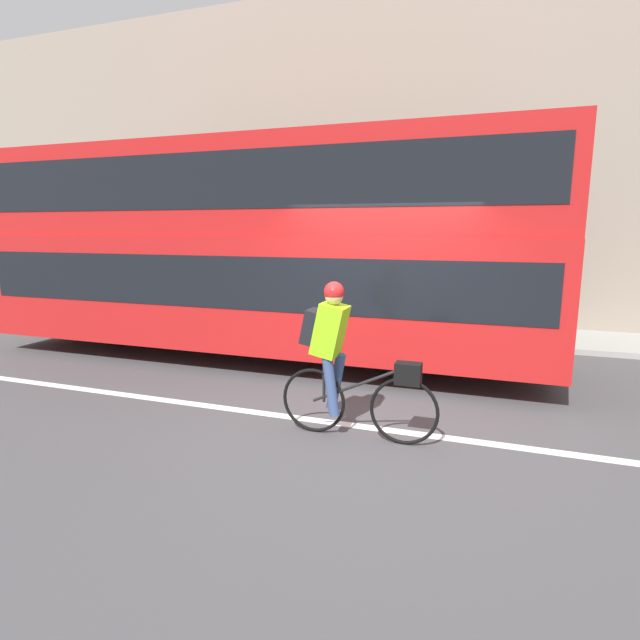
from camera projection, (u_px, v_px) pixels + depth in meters
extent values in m
plane|color=#424244|center=(355.00, 420.00, 5.79)|extent=(80.00, 80.00, 0.00)
cube|color=silver|center=(351.00, 425.00, 5.62)|extent=(50.00, 0.14, 0.01)
cube|color=gray|center=(420.00, 331.00, 10.55)|extent=(60.00, 1.91, 0.10)
cube|color=gray|center=(433.00, 158.00, 10.91)|extent=(60.00, 0.30, 7.39)
cylinder|color=black|center=(433.00, 337.00, 7.62)|extent=(1.09, 0.30, 1.09)
cylinder|color=black|center=(125.00, 316.00, 9.50)|extent=(1.09, 0.30, 1.09)
cube|color=#B21919|center=(262.00, 287.00, 8.44)|extent=(9.32, 2.47, 1.75)
cube|color=black|center=(261.00, 275.00, 8.40)|extent=(8.95, 2.49, 0.77)
cube|color=#B21919|center=(259.00, 191.00, 8.15)|extent=(9.32, 2.37, 1.43)
cube|color=black|center=(259.00, 186.00, 8.14)|extent=(8.95, 2.39, 0.80)
torus|color=black|center=(404.00, 411.00, 5.07)|extent=(0.71, 0.04, 0.71)
torus|color=black|center=(314.00, 400.00, 5.39)|extent=(0.71, 0.04, 0.71)
cylinder|color=black|center=(358.00, 385.00, 5.19)|extent=(0.99, 0.03, 0.48)
cylinder|color=black|center=(324.00, 378.00, 5.30)|extent=(0.03, 0.03, 0.52)
cube|color=black|center=(408.00, 374.00, 4.98)|extent=(0.26, 0.16, 0.22)
cube|color=#8CE019|center=(330.00, 330.00, 5.18)|extent=(0.37, 0.32, 0.58)
cube|color=black|center=(312.00, 327.00, 5.24)|extent=(0.21, 0.26, 0.38)
cylinder|color=#384C7A|center=(336.00, 382.00, 5.36)|extent=(0.22, 0.11, 0.64)
cylinder|color=#384C7A|center=(331.00, 387.00, 5.19)|extent=(0.20, 0.11, 0.64)
sphere|color=tan|center=(334.00, 296.00, 5.10)|extent=(0.19, 0.19, 0.19)
sphere|color=red|center=(334.00, 292.00, 5.10)|extent=(0.21, 0.21, 0.21)
cylinder|color=#194C23|center=(327.00, 302.00, 11.03)|extent=(0.58, 0.58, 0.94)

